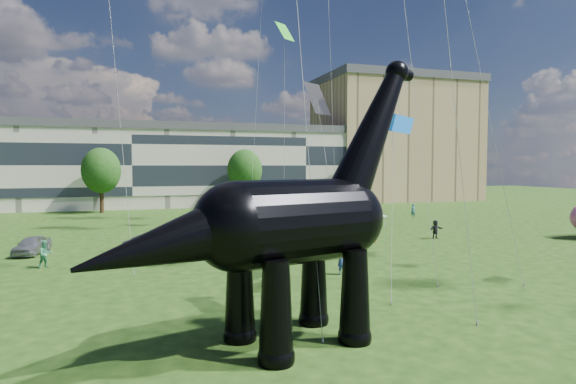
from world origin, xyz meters
name	(u,v)px	position (x,y,z in m)	size (l,w,h in m)	color
ground	(333,329)	(0.00, 0.00, 0.00)	(220.00, 220.00, 0.00)	#16330C
terrace_row	(132,169)	(-8.00, 62.00, 6.00)	(78.00, 11.00, 12.00)	beige
apartment_block	(394,142)	(40.00, 65.00, 11.00)	(28.00, 18.00, 22.00)	tan
tree_mid_left	(101,167)	(-12.00, 53.00, 6.29)	(5.20, 5.20, 9.44)	#382314
tree_mid_right	(245,167)	(8.00, 53.00, 6.29)	(5.20, 5.20, 9.44)	#382314
tree_far_right	(355,167)	(26.00, 53.00, 6.29)	(5.20, 5.20, 9.44)	#382314
dinosaur_sculpture	(283,228)	(-2.37, -1.03, 4.24)	(13.66, 5.81, 11.22)	black
car_silver	(32,245)	(-14.70, 21.35, 0.67)	(1.59, 3.96, 1.35)	#A8A8AD
car_grey	(153,244)	(-6.26, 19.25, 0.68)	(1.44, 4.13, 1.36)	slate
car_white	(215,227)	(-0.30, 28.12, 0.67)	(2.22, 4.82, 1.34)	silver
car_dark	(321,224)	(9.82, 26.35, 0.78)	(2.20, 5.40, 1.57)	#595960
gazebo_near	(327,216)	(10.02, 25.30, 1.68)	(4.42, 4.42, 2.39)	white
gazebo_far	(365,208)	(15.57, 28.31, 1.96)	(5.22, 5.22, 2.79)	silver
visitors	(230,236)	(-0.36, 20.05, 0.87)	(56.45, 26.85, 1.83)	gray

